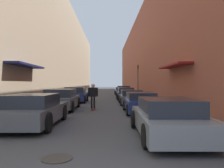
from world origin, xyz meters
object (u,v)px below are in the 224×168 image
traffic_light (138,77)px  parked_car_right_0 (167,118)px  parked_car_right_1 (140,103)px  parked_car_right_2 (131,97)px  skateboarder (93,94)px  manhole_cover (57,158)px  parked_car_left_0 (33,110)px  parked_car_left_1 (62,100)px  parked_car_right_5 (121,91)px  parked_car_right_4 (123,91)px  parked_car_left_2 (76,95)px  parked_car_right_3 (126,94)px

traffic_light → parked_car_right_0: bearing=-95.4°
parked_car_right_0 → parked_car_right_1: parked_car_right_0 is taller
parked_car_right_2 → skateboarder: bearing=-128.0°
parked_car_right_1 → manhole_cover: 8.37m
parked_car_right_0 → parked_car_right_1: (0.01, 5.77, -0.02)m
parked_car_left_0 → parked_car_left_1: parked_car_left_1 is taller
parked_car_right_2 → parked_car_right_5: size_ratio=0.91×
parked_car_right_1 → parked_car_left_1: bearing=162.1°
parked_car_left_0 → parked_car_right_4: 20.16m
parked_car_right_2 → traffic_light: (1.92, 9.64, 1.94)m
parked_car_right_1 → parked_car_left_2: bearing=123.5°
parked_car_left_2 → parked_car_right_1: (4.81, -7.28, -0.08)m
parked_car_right_0 → manhole_cover: 3.69m
parked_car_right_3 → traffic_light: (1.93, 4.50, 1.89)m
parked_car_left_2 → traffic_light: bearing=48.2°
parked_car_right_0 → parked_car_right_2: (0.03, 10.97, -0.02)m
parked_car_right_3 → manhole_cover: size_ratio=5.68×
parked_car_right_3 → parked_car_right_4: (0.15, 5.33, 0.05)m
parked_car_left_0 → parked_car_right_3: parked_car_right_3 is taller
parked_car_left_1 → parked_car_right_5: 19.69m
parked_car_right_1 → traffic_light: (1.93, 14.83, 1.93)m
parked_car_right_1 → parked_car_right_0: bearing=-90.1°
parked_car_left_1 → parked_car_right_2: (4.95, 3.60, -0.08)m
parked_car_right_2 → parked_car_right_1: bearing=-90.2°
parked_car_left_1 → manhole_cover: size_ratio=6.41×
parked_car_right_3 → parked_car_left_0: bearing=-109.2°
parked_car_left_0 → parked_car_right_1: parked_car_left_0 is taller
parked_car_right_0 → skateboarder: bearing=111.4°
parked_car_right_1 → parked_car_right_3: parked_car_right_3 is taller
parked_car_right_4 → skateboarder: 14.49m
parked_car_left_0 → manhole_cover: 4.38m
parked_car_left_1 → parked_car_right_2: bearing=36.0°
parked_car_right_2 → traffic_light: 10.02m
parked_car_right_3 → traffic_light: size_ratio=1.01×
parked_car_left_1 → parked_car_right_1: parked_car_left_1 is taller
parked_car_right_5 → traffic_light: (1.78, -5.78, 1.94)m
parked_car_right_1 → parked_car_right_5: size_ratio=0.90×
parked_car_right_3 → skateboarder: (-2.87, -8.84, 0.42)m
parked_car_left_2 → parked_car_right_5: 14.22m
parked_car_right_5 → skateboarder: skateboarder is taller
parked_car_left_1 → parked_car_right_0: (4.91, -7.37, -0.06)m
parked_car_left_2 → parked_car_right_4: bearing=59.4°
manhole_cover → traffic_light: (5.00, 22.59, 2.51)m
parked_car_right_5 → parked_car_left_2: bearing=-110.4°
parked_car_right_0 → parked_car_left_0: bearing=158.6°
parked_car_left_1 → parked_car_left_0: bearing=-90.0°
skateboarder → parked_car_right_3: bearing=72.0°
parked_car_left_2 → parked_car_right_0: (4.80, -13.06, -0.07)m
parked_car_left_2 → parked_car_right_3: bearing=32.3°
parked_car_left_1 → parked_car_right_5: size_ratio=0.98×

